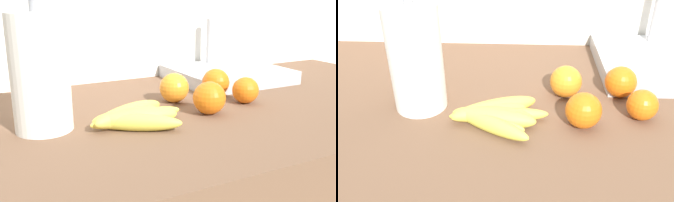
{
  "view_description": "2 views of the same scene",
  "coord_description": "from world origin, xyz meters",
  "views": [
    {
      "loc": [
        -0.39,
        -0.8,
        1.14
      ],
      "look_at": [
        -0.0,
        -0.05,
        0.89
      ],
      "focal_mm": 41.72,
      "sensor_mm": 36.0,
      "label": 1
    },
    {
      "loc": [
        -0.04,
        -0.74,
        1.33
      ],
      "look_at": [
        -0.07,
        -0.03,
        0.89
      ],
      "focal_mm": 40.06,
      "sensor_mm": 36.0,
      "label": 2
    }
  ],
  "objects": [
    {
      "name": "orange_center",
      "position": [
        0.23,
        -0.03,
        0.89
      ],
      "size": [
        0.07,
        0.07,
        0.07
      ],
      "primitive_type": "sphere",
      "color": "orange",
      "rests_on": "counter"
    },
    {
      "name": "paper_towel_roll",
      "position": [
        -0.27,
        0.0,
        0.98
      ],
      "size": [
        0.12,
        0.12,
        0.27
      ],
      "color": "white",
      "rests_on": "counter"
    },
    {
      "name": "orange_right",
      "position": [
        0.2,
        0.07,
        0.89
      ],
      "size": [
        0.08,
        0.08,
        0.08
      ],
      "primitive_type": "sphere",
      "color": "orange",
      "rests_on": "counter"
    },
    {
      "name": "wall_back",
      "position": [
        0.0,
        0.4,
        0.65
      ],
      "size": [
        2.2,
        0.06,
        1.3
      ],
      "primitive_type": "cube",
      "color": "silver",
      "rests_on": "ground"
    },
    {
      "name": "sink_basin",
      "position": [
        0.34,
        0.21,
        0.88
      ],
      "size": [
        0.34,
        0.31,
        0.19
      ],
      "color": "#B7BABF",
      "rests_on": "counter"
    },
    {
      "name": "orange_front",
      "position": [
        0.1,
        -0.07,
        0.89
      ],
      "size": [
        0.08,
        0.08,
        0.08
      ],
      "primitive_type": "sphere",
      "color": "orange",
      "rests_on": "counter"
    },
    {
      "name": "banana_bunch",
      "position": [
        -0.1,
        -0.07,
        0.87
      ],
      "size": [
        0.22,
        0.18,
        0.04
      ],
      "color": "#DED44C",
      "rests_on": "counter"
    },
    {
      "name": "orange_back_left",
      "position": [
        0.07,
        0.06,
        0.89
      ],
      "size": [
        0.08,
        0.08,
        0.08
      ],
      "primitive_type": "sphere",
      "color": "orange",
      "rests_on": "counter"
    }
  ]
}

